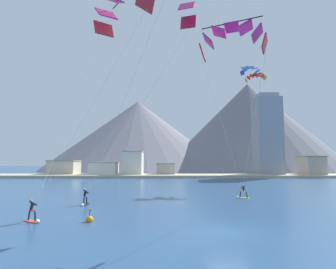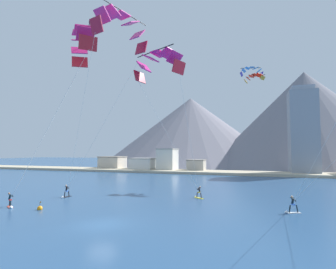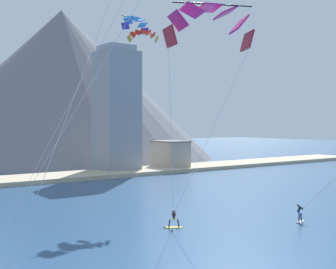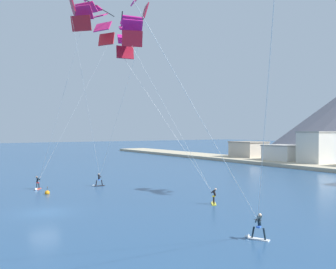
{
  "view_description": "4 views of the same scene",
  "coord_description": "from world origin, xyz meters",
  "px_view_note": "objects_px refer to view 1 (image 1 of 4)",
  "views": [
    {
      "loc": [
        -3.82,
        -17.23,
        4.56
      ],
      "look_at": [
        -3.71,
        15.71,
        7.83
      ],
      "focal_mm": 28.0,
      "sensor_mm": 36.0,
      "label": 1
    },
    {
      "loc": [
        12.8,
        -20.25,
        6.4
      ],
      "look_at": [
        1.06,
        14.82,
        8.75
      ],
      "focal_mm": 28.0,
      "sensor_mm": 36.0,
      "label": 2
    },
    {
      "loc": [
        -19.94,
        -17.76,
        9.4
      ],
      "look_at": [
        2.57,
        12.33,
        8.46
      ],
      "focal_mm": 50.0,
      "sensor_mm": 36.0,
      "label": 3
    },
    {
      "loc": [
        34.2,
        -8.89,
        7.4
      ],
      "look_at": [
        -2.71,
        14.99,
        6.91
      ],
      "focal_mm": 40.0,
      "sensor_mm": 36.0,
      "label": 4
    }
  ],
  "objects_px": {
    "kitesurfer_near_trail": "(32,215)",
    "parafoil_kite_near_lead": "(231,38)",
    "race_marker_buoy": "(88,220)",
    "kitesurfer_near_lead": "(241,194)",
    "parafoil_kite_near_trail": "(120,2)",
    "kitesurfer_mid_center": "(83,200)",
    "parafoil_kite_distant_low_drift": "(250,70)",
    "parafoil_kite_distant_high_outer": "(254,77)"
  },
  "relations": [
    {
      "from": "kitesurfer_mid_center",
      "to": "parafoil_kite_near_lead",
      "type": "height_order",
      "value": "parafoil_kite_near_lead"
    },
    {
      "from": "kitesurfer_near_trail",
      "to": "parafoil_kite_near_trail",
      "type": "bearing_deg",
      "value": 46.04
    },
    {
      "from": "kitesurfer_mid_center",
      "to": "parafoil_kite_near_lead",
      "type": "xyz_separation_m",
      "value": [
        14.86,
        -2.83,
        16.02
      ]
    },
    {
      "from": "parafoil_kite_near_trail",
      "to": "race_marker_buoy",
      "type": "xyz_separation_m",
      "value": [
        -1.08,
        -5.24,
        -20.53
      ]
    },
    {
      "from": "parafoil_kite_near_lead",
      "to": "race_marker_buoy",
      "type": "height_order",
      "value": "parafoil_kite_near_lead"
    },
    {
      "from": "parafoil_kite_near_lead",
      "to": "parafoil_kite_distant_high_outer",
      "type": "bearing_deg",
      "value": 66.6
    },
    {
      "from": "kitesurfer_mid_center",
      "to": "parafoil_kite_distant_high_outer",
      "type": "distance_m",
      "value": 38.51
    },
    {
      "from": "kitesurfer_near_lead",
      "to": "race_marker_buoy",
      "type": "relative_size",
      "value": 1.67
    },
    {
      "from": "kitesurfer_near_lead",
      "to": "parafoil_kite_near_lead",
      "type": "distance_m",
      "value": 18.17
    },
    {
      "from": "parafoil_kite_distant_high_outer",
      "to": "race_marker_buoy",
      "type": "height_order",
      "value": "parafoil_kite_distant_high_outer"
    },
    {
      "from": "kitesurfer_near_trail",
      "to": "parafoil_kite_near_lead",
      "type": "xyz_separation_m",
      "value": [
        16.27,
        4.61,
        16.03
      ]
    },
    {
      "from": "kitesurfer_mid_center",
      "to": "race_marker_buoy",
      "type": "xyz_separation_m",
      "value": [
        2.7,
        -7.3,
        -0.36
      ]
    },
    {
      "from": "parafoil_kite_near_lead",
      "to": "race_marker_buoy",
      "type": "distance_m",
      "value": 20.88
    },
    {
      "from": "kitesurfer_near_lead",
      "to": "kitesurfer_mid_center",
      "type": "distance_m",
      "value": 18.37
    },
    {
      "from": "parafoil_kite_near_lead",
      "to": "race_marker_buoy",
      "type": "bearing_deg",
      "value": -159.8
    },
    {
      "from": "parafoil_kite_near_lead",
      "to": "parafoil_kite_distant_high_outer",
      "type": "xyz_separation_m",
      "value": [
        10.39,
        24.01,
        3.91
      ]
    },
    {
      "from": "kitesurfer_near_trail",
      "to": "parafoil_kite_distant_high_outer",
      "type": "distance_m",
      "value": 43.9
    },
    {
      "from": "kitesurfer_mid_center",
      "to": "parafoil_kite_near_trail",
      "type": "height_order",
      "value": "parafoil_kite_near_trail"
    },
    {
      "from": "race_marker_buoy",
      "to": "kitesurfer_near_lead",
      "type": "bearing_deg",
      "value": 40.02
    },
    {
      "from": "parafoil_kite_near_trail",
      "to": "kitesurfer_mid_center",
      "type": "bearing_deg",
      "value": 151.38
    },
    {
      "from": "parafoil_kite_distant_low_drift",
      "to": "kitesurfer_near_trail",
      "type": "bearing_deg",
      "value": -131.46
    },
    {
      "from": "kitesurfer_near_trail",
      "to": "parafoil_kite_distant_low_drift",
      "type": "bearing_deg",
      "value": 48.54
    },
    {
      "from": "parafoil_kite_near_trail",
      "to": "parafoil_kite_distant_high_outer",
      "type": "distance_m",
      "value": 31.64
    },
    {
      "from": "parafoil_kite_distant_low_drift",
      "to": "parafoil_kite_near_lead",
      "type": "bearing_deg",
      "value": -111.55
    },
    {
      "from": "kitesurfer_near_lead",
      "to": "parafoil_kite_distant_high_outer",
      "type": "relative_size",
      "value": 0.43
    },
    {
      "from": "kitesurfer_mid_center",
      "to": "race_marker_buoy",
      "type": "relative_size",
      "value": 1.72
    },
    {
      "from": "kitesurfer_near_lead",
      "to": "parafoil_kite_distant_low_drift",
      "type": "bearing_deg",
      "value": 67.22
    },
    {
      "from": "parafoil_kite_near_trail",
      "to": "race_marker_buoy",
      "type": "distance_m",
      "value": 21.22
    },
    {
      "from": "kitesurfer_near_lead",
      "to": "kitesurfer_near_trail",
      "type": "relative_size",
      "value": 0.98
    },
    {
      "from": "kitesurfer_near_lead",
      "to": "parafoil_kite_near_lead",
      "type": "relative_size",
      "value": 0.1
    },
    {
      "from": "kitesurfer_near_trail",
      "to": "race_marker_buoy",
      "type": "height_order",
      "value": "kitesurfer_near_trail"
    },
    {
      "from": "kitesurfer_mid_center",
      "to": "parafoil_kite_near_trail",
      "type": "xyz_separation_m",
      "value": [
        3.78,
        -2.06,
        20.17
      ]
    },
    {
      "from": "kitesurfer_near_trail",
      "to": "parafoil_kite_near_trail",
      "type": "height_order",
      "value": "parafoil_kite_near_trail"
    },
    {
      "from": "kitesurfer_near_trail",
      "to": "parafoil_kite_near_lead",
      "type": "bearing_deg",
      "value": 15.83
    },
    {
      "from": "kitesurfer_near_lead",
      "to": "parafoil_kite_near_trail",
      "type": "xyz_separation_m",
      "value": [
        -13.84,
        -7.28,
        20.21
      ]
    },
    {
      "from": "kitesurfer_mid_center",
      "to": "parafoil_kite_distant_high_outer",
      "type": "bearing_deg",
      "value": 39.99
    },
    {
      "from": "kitesurfer_near_trail",
      "to": "parafoil_kite_near_trail",
      "type": "distance_m",
      "value": 21.53
    },
    {
      "from": "kitesurfer_mid_center",
      "to": "parafoil_kite_near_trail",
      "type": "distance_m",
      "value": 20.63
    },
    {
      "from": "parafoil_kite_near_trail",
      "to": "race_marker_buoy",
      "type": "height_order",
      "value": "parafoil_kite_near_trail"
    },
    {
      "from": "kitesurfer_near_lead",
      "to": "parafoil_kite_distant_low_drift",
      "type": "height_order",
      "value": "parafoil_kite_distant_low_drift"
    },
    {
      "from": "parafoil_kite_distant_high_outer",
      "to": "parafoil_kite_near_lead",
      "type": "bearing_deg",
      "value": -113.4
    },
    {
      "from": "kitesurfer_near_trail",
      "to": "parafoil_kite_distant_low_drift",
      "type": "height_order",
      "value": "parafoil_kite_distant_low_drift"
    }
  ]
}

